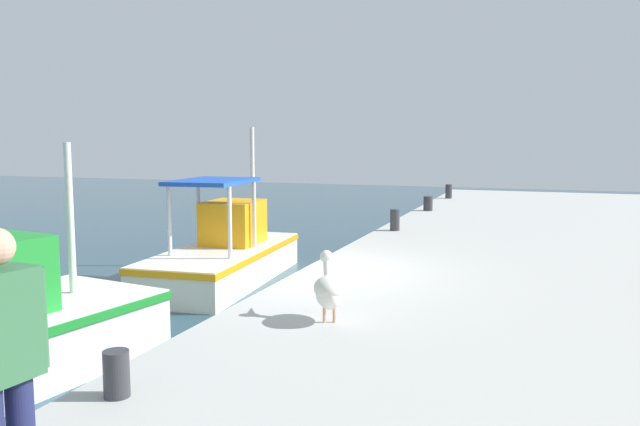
{
  "coord_description": "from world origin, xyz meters",
  "views": [
    {
      "loc": [
        -9.69,
        -3.83,
        2.99
      ],
      "look_at": [
        3.56,
        0.9,
        1.34
      ],
      "focal_mm": 35.68,
      "sensor_mm": 36.0,
      "label": 1
    }
  ],
  "objects_px": {
    "mooring_bollard_fourth": "(449,191)",
    "fisherman_standing": "(1,360)",
    "mooring_bollard_nearest": "(116,374)",
    "fishing_boat_third": "(224,254)",
    "pelican": "(329,289)",
    "mooring_bollard_second": "(395,220)",
    "mooring_bollard_third": "(428,203)"
  },
  "relations": [
    {
      "from": "mooring_bollard_fourth",
      "to": "fisherman_standing",
      "type": "bearing_deg",
      "value": -178.62
    },
    {
      "from": "fisherman_standing",
      "to": "mooring_bollard_nearest",
      "type": "xyz_separation_m",
      "value": [
        1.64,
        0.5,
        -0.74
      ]
    },
    {
      "from": "fishing_boat_third",
      "to": "pelican",
      "type": "bearing_deg",
      "value": -139.88
    },
    {
      "from": "pelican",
      "to": "fisherman_standing",
      "type": "height_order",
      "value": "fisherman_standing"
    },
    {
      "from": "mooring_bollard_second",
      "to": "mooring_bollard_third",
      "type": "height_order",
      "value": "mooring_bollard_second"
    },
    {
      "from": "fishing_boat_third",
      "to": "fisherman_standing",
      "type": "distance_m",
      "value": 9.73
    },
    {
      "from": "fishing_boat_third",
      "to": "pelican",
      "type": "relative_size",
      "value": 5.2
    },
    {
      "from": "pelican",
      "to": "mooring_bollard_nearest",
      "type": "height_order",
      "value": "pelican"
    },
    {
      "from": "pelican",
      "to": "mooring_bollard_fourth",
      "type": "relative_size",
      "value": 1.85
    },
    {
      "from": "fishing_boat_third",
      "to": "mooring_bollard_nearest",
      "type": "bearing_deg",
      "value": -158.28
    },
    {
      "from": "fishing_boat_third",
      "to": "fisherman_standing",
      "type": "bearing_deg",
      "value": -159.12
    },
    {
      "from": "fishing_boat_third",
      "to": "pelican",
      "type": "xyz_separation_m",
      "value": [
        -4.64,
        -3.91,
        0.63
      ]
    },
    {
      "from": "pelican",
      "to": "mooring_bollard_fourth",
      "type": "height_order",
      "value": "pelican"
    },
    {
      "from": "pelican",
      "to": "mooring_bollard_second",
      "type": "distance_m",
      "value": 7.79
    },
    {
      "from": "mooring_bollard_second",
      "to": "mooring_bollard_fourth",
      "type": "bearing_deg",
      "value": -0.0
    },
    {
      "from": "mooring_bollard_second",
      "to": "mooring_bollard_fourth",
      "type": "distance_m",
      "value": 8.75
    },
    {
      "from": "fishing_boat_third",
      "to": "mooring_bollard_second",
      "type": "height_order",
      "value": "fishing_boat_third"
    },
    {
      "from": "mooring_bollard_nearest",
      "to": "mooring_bollard_third",
      "type": "xyz_separation_m",
      "value": [
        14.94,
        0.0,
        0.02
      ]
    },
    {
      "from": "fishing_boat_third",
      "to": "mooring_bollard_fourth",
      "type": "xyz_separation_m",
      "value": [
        11.84,
        -2.94,
        0.48
      ]
    },
    {
      "from": "fishing_boat_third",
      "to": "mooring_bollard_third",
      "type": "bearing_deg",
      "value": -21.25
    },
    {
      "from": "fisherman_standing",
      "to": "mooring_bollard_second",
      "type": "distance_m",
      "value": 12.13
    },
    {
      "from": "mooring_bollard_fourth",
      "to": "pelican",
      "type": "bearing_deg",
      "value": -176.62
    },
    {
      "from": "mooring_bollard_second",
      "to": "mooring_bollard_third",
      "type": "distance_m",
      "value": 4.47
    },
    {
      "from": "mooring_bollard_fourth",
      "to": "mooring_bollard_third",
      "type": "bearing_deg",
      "value": 180.0
    },
    {
      "from": "mooring_bollard_fourth",
      "to": "fishing_boat_third",
      "type": "bearing_deg",
      "value": 166.05
    },
    {
      "from": "fisherman_standing",
      "to": "mooring_bollard_nearest",
      "type": "bearing_deg",
      "value": 16.98
    },
    {
      "from": "pelican",
      "to": "mooring_bollard_third",
      "type": "xyz_separation_m",
      "value": [
        12.2,
        0.97,
        -0.18
      ]
    },
    {
      "from": "mooring_bollard_nearest",
      "to": "mooring_bollard_fourth",
      "type": "distance_m",
      "value": 19.22
    },
    {
      "from": "fishing_boat_third",
      "to": "mooring_bollard_third",
      "type": "relative_size",
      "value": 11.18
    },
    {
      "from": "fishing_boat_third",
      "to": "fisherman_standing",
      "type": "xyz_separation_m",
      "value": [
        -9.02,
        -3.44,
        1.17
      ]
    },
    {
      "from": "mooring_bollard_second",
      "to": "fishing_boat_third",
      "type": "bearing_deg",
      "value": 136.37
    },
    {
      "from": "fisherman_standing",
      "to": "mooring_bollard_third",
      "type": "height_order",
      "value": "fisherman_standing"
    }
  ]
}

